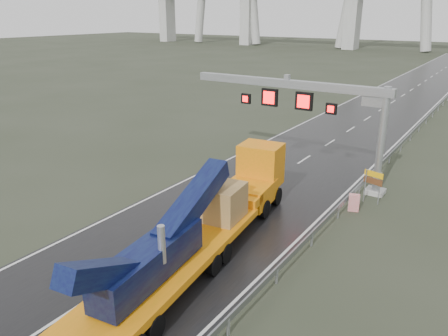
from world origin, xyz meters
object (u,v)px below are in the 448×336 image
Objects in this scene: heavy_haul_truck at (209,217)px; striped_barrier at (354,203)px; exit_sign_pair at (373,181)px; sign_gantry at (314,103)px.

heavy_haul_truck is 18.11× the size of striped_barrier.
heavy_haul_truck reaches higher than striped_barrier.
heavy_haul_truck is 8.96× the size of exit_sign_pair.
sign_gantry is 6.68m from exit_sign_pair.
exit_sign_pair is 2.02× the size of striped_barrier.
sign_gantry is 13.79× the size of striped_barrier.
heavy_haul_truck is at bearing -91.44° from sign_gantry.
sign_gantry is 12.72m from heavy_haul_truck.
exit_sign_pair is (5.00, -1.73, -4.08)m from sign_gantry.
sign_gantry is at bearing 81.36° from heavy_haul_truck.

